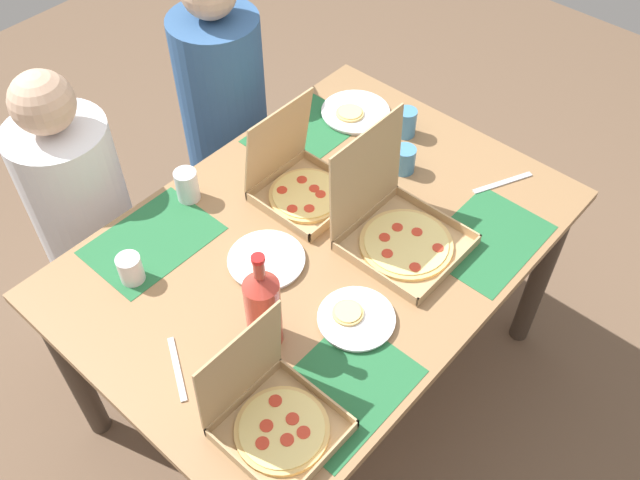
{
  "coord_description": "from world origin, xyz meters",
  "views": [
    {
      "loc": [
        -0.99,
        -0.88,
        2.28
      ],
      "look_at": [
        0.0,
        0.0,
        0.77
      ],
      "focal_mm": 38.83,
      "sensor_mm": 36.0,
      "label": 1
    }
  ],
  "objects_px": {
    "cup_dark": "(130,269)",
    "cup_spare": "(187,185)",
    "pizza_box_edge_far": "(273,416)",
    "diner_left_seat": "(90,230)",
    "plate_near_right": "(266,260)",
    "pizza_box_corner_left": "(300,184)",
    "plate_far_left": "(355,318)",
    "cup_clear_right": "(403,159)",
    "plate_middle": "(355,112)",
    "pizza_box_center": "(397,228)",
    "cup_clear_left": "(406,123)",
    "soda_bottle": "(263,307)",
    "diner_right_seat": "(227,131)"
  },
  "relations": [
    {
      "from": "diner_right_seat",
      "to": "diner_left_seat",
      "type": "bearing_deg",
      "value": 180.0
    },
    {
      "from": "pizza_box_corner_left",
      "to": "plate_middle",
      "type": "bearing_deg",
      "value": 16.98
    },
    {
      "from": "cup_clear_left",
      "to": "cup_spare",
      "type": "height_order",
      "value": "cup_spare"
    },
    {
      "from": "plate_middle",
      "to": "cup_clear_right",
      "type": "bearing_deg",
      "value": -111.28
    },
    {
      "from": "pizza_box_center",
      "to": "pizza_box_edge_far",
      "type": "bearing_deg",
      "value": -167.89
    },
    {
      "from": "pizza_box_corner_left",
      "to": "diner_left_seat",
      "type": "distance_m",
      "value": 0.8
    },
    {
      "from": "plate_middle",
      "to": "plate_near_right",
      "type": "bearing_deg",
      "value": -160.63
    },
    {
      "from": "plate_far_left",
      "to": "cup_clear_left",
      "type": "height_order",
      "value": "cup_clear_left"
    },
    {
      "from": "pizza_box_corner_left",
      "to": "plate_far_left",
      "type": "bearing_deg",
      "value": -120.42
    },
    {
      "from": "soda_bottle",
      "to": "cup_dark",
      "type": "bearing_deg",
      "value": 104.46
    },
    {
      "from": "pizza_box_center",
      "to": "soda_bottle",
      "type": "bearing_deg",
      "value": 174.62
    },
    {
      "from": "cup_clear_right",
      "to": "plate_far_left",
      "type": "bearing_deg",
      "value": -154.51
    },
    {
      "from": "cup_dark",
      "to": "cup_spare",
      "type": "distance_m",
      "value": 0.34
    },
    {
      "from": "plate_far_left",
      "to": "cup_clear_right",
      "type": "height_order",
      "value": "cup_clear_right"
    },
    {
      "from": "pizza_box_edge_far",
      "to": "cup_clear_left",
      "type": "bearing_deg",
      "value": 21.24
    },
    {
      "from": "pizza_box_corner_left",
      "to": "pizza_box_center",
      "type": "height_order",
      "value": "pizza_box_center"
    },
    {
      "from": "cup_spare",
      "to": "plate_near_right",
      "type": "bearing_deg",
      "value": -94.17
    },
    {
      "from": "plate_near_right",
      "to": "plate_far_left",
      "type": "distance_m",
      "value": 0.31
    },
    {
      "from": "plate_far_left",
      "to": "diner_left_seat",
      "type": "height_order",
      "value": "diner_left_seat"
    },
    {
      "from": "diner_left_seat",
      "to": "plate_near_right",
      "type": "bearing_deg",
      "value": -77.22
    },
    {
      "from": "plate_near_right",
      "to": "cup_spare",
      "type": "bearing_deg",
      "value": 85.83
    },
    {
      "from": "cup_dark",
      "to": "cup_clear_right",
      "type": "relative_size",
      "value": 0.99
    },
    {
      "from": "cup_dark",
      "to": "diner_left_seat",
      "type": "bearing_deg",
      "value": 75.51
    },
    {
      "from": "diner_right_seat",
      "to": "pizza_box_center",
      "type": "bearing_deg",
      "value": -100.89
    },
    {
      "from": "plate_near_right",
      "to": "cup_clear_left",
      "type": "xyz_separation_m",
      "value": [
        0.71,
        0.05,
        0.04
      ]
    },
    {
      "from": "diner_left_seat",
      "to": "diner_right_seat",
      "type": "distance_m",
      "value": 0.65
    },
    {
      "from": "pizza_box_center",
      "to": "plate_far_left",
      "type": "distance_m",
      "value": 0.31
    },
    {
      "from": "pizza_box_center",
      "to": "cup_clear_left",
      "type": "height_order",
      "value": "pizza_box_center"
    },
    {
      "from": "cup_clear_right",
      "to": "pizza_box_edge_far",
      "type": "bearing_deg",
      "value": -161.11
    },
    {
      "from": "cup_dark",
      "to": "cup_spare",
      "type": "xyz_separation_m",
      "value": [
        0.31,
        0.12,
        0.01
      ]
    },
    {
      "from": "pizza_box_center",
      "to": "soda_bottle",
      "type": "distance_m",
      "value": 0.5
    },
    {
      "from": "pizza_box_center",
      "to": "soda_bottle",
      "type": "relative_size",
      "value": 1.06
    },
    {
      "from": "pizza_box_corner_left",
      "to": "pizza_box_edge_far",
      "type": "height_order",
      "value": "pizza_box_corner_left"
    },
    {
      "from": "cup_clear_left",
      "to": "diner_left_seat",
      "type": "xyz_separation_m",
      "value": [
        -0.87,
        0.67,
        -0.3
      ]
    },
    {
      "from": "pizza_box_center",
      "to": "cup_clear_right",
      "type": "distance_m",
      "value": 0.31
    },
    {
      "from": "pizza_box_center",
      "to": "diner_right_seat",
      "type": "distance_m",
      "value": 0.99
    },
    {
      "from": "pizza_box_corner_left",
      "to": "cup_clear_right",
      "type": "distance_m",
      "value": 0.34
    },
    {
      "from": "pizza_box_corner_left",
      "to": "plate_middle",
      "type": "height_order",
      "value": "pizza_box_corner_left"
    },
    {
      "from": "plate_far_left",
      "to": "plate_middle",
      "type": "height_order",
      "value": "same"
    },
    {
      "from": "pizza_box_corner_left",
      "to": "plate_far_left",
      "type": "xyz_separation_m",
      "value": [
        -0.25,
        -0.43,
        -0.04
      ]
    },
    {
      "from": "pizza_box_edge_far",
      "to": "cup_clear_right",
      "type": "distance_m",
      "value": 0.96
    },
    {
      "from": "pizza_box_corner_left",
      "to": "soda_bottle",
      "type": "distance_m",
      "value": 0.54
    },
    {
      "from": "pizza_box_edge_far",
      "to": "cup_spare",
      "type": "relative_size",
      "value": 2.78
    },
    {
      "from": "pizza_box_center",
      "to": "plate_near_right",
      "type": "distance_m",
      "value": 0.38
    },
    {
      "from": "pizza_box_center",
      "to": "pizza_box_edge_far",
      "type": "distance_m",
      "value": 0.66
    },
    {
      "from": "plate_near_right",
      "to": "cup_clear_right",
      "type": "relative_size",
      "value": 2.52
    },
    {
      "from": "pizza_box_edge_far",
      "to": "diner_left_seat",
      "type": "bearing_deg",
      "value": 80.5
    },
    {
      "from": "pizza_box_center",
      "to": "plate_far_left",
      "type": "bearing_deg",
      "value": -162.71
    },
    {
      "from": "soda_bottle",
      "to": "cup_spare",
      "type": "distance_m",
      "value": 0.58
    },
    {
      "from": "pizza_box_edge_far",
      "to": "diner_left_seat",
      "type": "height_order",
      "value": "diner_left_seat"
    }
  ]
}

